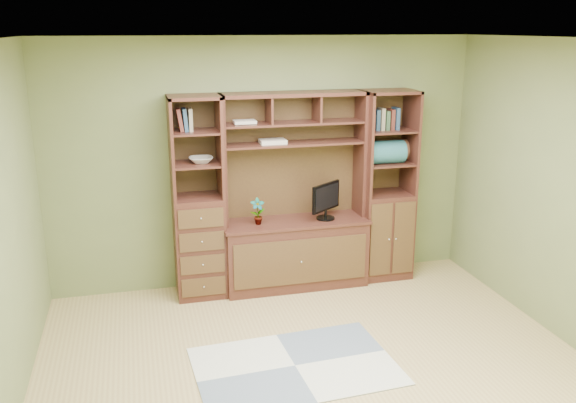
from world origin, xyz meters
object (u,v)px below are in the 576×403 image
object	(u,v)px
right_tower	(386,186)
monitor	(326,195)
left_tower	(198,199)
center_hutch	(295,193)

from	to	relation	value
right_tower	monitor	bearing A→B (deg)	-173.91
monitor	right_tower	bearing A→B (deg)	-30.01
left_tower	right_tower	xyz separation A→B (m)	(2.02, 0.00, 0.00)
right_tower	left_tower	bearing A→B (deg)	180.00
center_hutch	left_tower	distance (m)	1.00
center_hutch	monitor	xyz separation A→B (m)	(0.32, -0.03, -0.03)
monitor	center_hutch	bearing A→B (deg)	137.70
center_hutch	left_tower	world-z (taller)	same
center_hutch	right_tower	size ratio (longest dim) A/B	1.00
center_hutch	monitor	bearing A→B (deg)	-6.19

